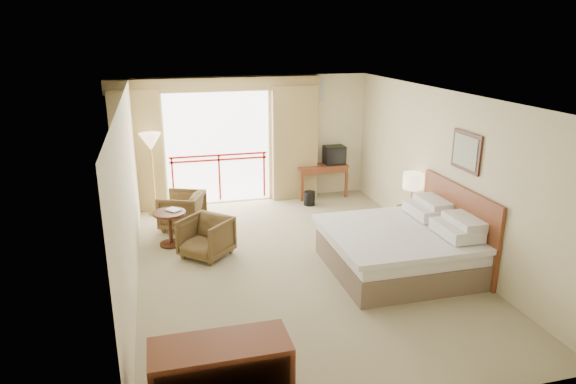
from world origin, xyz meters
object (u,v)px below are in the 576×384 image
object	(u,v)px
armchair_near	(207,256)
floor_lamp	(151,145)
armchair_far	(183,228)
dresser	(222,384)
desk	(321,171)
wastebasket	(309,198)
nightstand	(411,221)
side_table	(170,223)
bed	(401,247)
table_lamp	(413,182)
tv	(334,155)

from	to	relation	value
armchair_near	floor_lamp	xyz separation A→B (m)	(-0.79, 2.31, 1.45)
armchair_far	armchair_near	distance (m)	1.44
dresser	armchair_far	bearing A→B (deg)	94.32
desk	wastebasket	size ratio (longest dim) A/B	3.74
nightstand	side_table	size ratio (longest dim) A/B	0.88
armchair_far	dresser	distance (m)	5.30
bed	nightstand	size ratio (longest dim) A/B	3.97
nightstand	floor_lamp	xyz separation A→B (m)	(-4.51, 2.33, 1.18)
desk	armchair_far	bearing A→B (deg)	-153.34
armchair_far	armchair_near	bearing A→B (deg)	34.52
table_lamp	armchair_far	world-z (taller)	table_lamp
dresser	bed	bearing A→B (deg)	43.25
wastebasket	nightstand	bearing A→B (deg)	-58.17
bed	armchair_near	size ratio (longest dim) A/B	2.87
bed	table_lamp	xyz separation A→B (m)	(0.84, 1.31, 0.64)
floor_lamp	table_lamp	bearing A→B (deg)	-26.84
nightstand	dresser	bearing A→B (deg)	-137.54
desk	nightstand	bearing A→B (deg)	-67.43
bed	tv	xyz separation A→B (m)	(0.27, 3.90, 0.56)
table_lamp	side_table	distance (m)	4.36
tv	wastebasket	distance (m)	1.21
tv	armchair_far	distance (m)	3.79
bed	nightstand	xyz separation A→B (m)	(0.84, 1.26, -0.11)
tv	side_table	bearing A→B (deg)	-162.48
nightstand	side_table	distance (m)	4.33
armchair_near	side_table	bearing A→B (deg)	175.31
desk	bed	bearing A→B (deg)	-84.77
nightstand	tv	distance (m)	2.78
bed	tv	bearing A→B (deg)	85.97
nightstand	armchair_far	bearing A→B (deg)	158.89
side_table	armchair_far	bearing A→B (deg)	72.37
bed	dresser	size ratio (longest dim) A/B	1.64
nightstand	wastebasket	size ratio (longest dim) A/B	1.78
armchair_near	floor_lamp	size ratio (longest dim) A/B	0.44
armchair_near	table_lamp	bearing A→B (deg)	44.42
nightstand	armchair_far	size ratio (longest dim) A/B	0.70
floor_lamp	dresser	bearing A→B (deg)	-85.07
wastebasket	armchair_far	bearing A→B (deg)	-166.28
table_lamp	desk	bearing A→B (deg)	108.01
nightstand	table_lamp	distance (m)	0.75
nightstand	armchair_near	distance (m)	3.74
armchair_far	armchair_near	size ratio (longest dim) A/B	1.03
wastebasket	dresser	bearing A→B (deg)	-114.26
wastebasket	dresser	distance (m)	6.53
bed	wastebasket	xyz separation A→B (m)	(-0.47, 3.35, -0.23)
tv	wastebasket	world-z (taller)	tv
tv	armchair_far	bearing A→B (deg)	-171.46
table_lamp	wastebasket	bearing A→B (deg)	122.45
tv	wastebasket	xyz separation A→B (m)	(-0.74, -0.55, -0.79)
bed	side_table	world-z (taller)	bed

